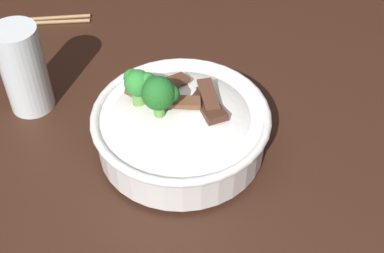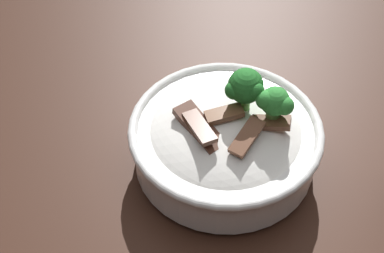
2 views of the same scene
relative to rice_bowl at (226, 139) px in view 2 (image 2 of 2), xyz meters
The scene contains 2 objects.
dining_table 0.17m from the rice_bowl, 73.60° to the right, with size 1.47×1.06×0.82m.
rice_bowl is the anchor object (origin of this frame).
Camera 2 is at (0.06, 0.57, 1.43)m, focal length 56.37 mm.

